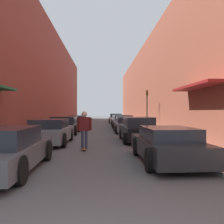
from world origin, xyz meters
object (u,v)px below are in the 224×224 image
Objects in this scene: parked_car_right_1 at (138,130)px; parked_car_right_2 at (127,125)px; parked_car_left_0 at (4,150)px; parked_car_right_4 at (119,120)px; parked_car_left_1 at (50,132)px; parked_car_left_4 at (79,120)px; parked_car_right_5 at (116,118)px; parked_car_right_3 at (123,122)px; parked_car_right_0 at (167,145)px; traffic_light at (147,105)px; skateboarder at (84,126)px; parked_car_left_3 at (75,122)px; parked_car_left_2 at (65,125)px.

parked_car_right_1 is 1.04× the size of parked_car_right_2.
parked_car_left_0 is 23.46m from parked_car_right_4.
parked_car_left_1 is at bearing -168.92° from parked_car_right_1.
parked_car_left_4 is 0.93× the size of parked_car_right_5.
parked_car_right_0 is at bearing -89.74° from parked_car_right_3.
parked_car_right_0 is 0.91× the size of parked_car_right_5.
parked_car_right_3 is 1.21× the size of traffic_light.
skateboarder is at bearing -132.32° from parked_car_right_1.
parked_car_right_4 is (4.79, 4.96, -0.00)m from parked_car_left_3.
parked_car_left_3 is 1.16× the size of parked_car_right_2.
parked_car_left_1 reaches higher than parked_car_left_4.
parked_car_left_2 reaches higher than parked_car_left_0.
parked_car_left_4 is 6.76m from parked_car_right_5.
parked_car_left_0 is 1.15× the size of parked_car_right_3.
parked_car_right_1 is at bearing 47.68° from skateboarder.
parked_car_right_0 is at bearing -74.12° from parked_car_left_3.
parked_car_right_4 reaches higher than parked_car_right_0.
parked_car_left_2 is 7.75m from parked_car_right_3.
skateboarder is at bearing -114.34° from traffic_light.
traffic_light is at bearing 64.49° from parked_car_left_0.
parked_car_left_4 is at bearing 89.55° from parked_car_left_2.
parked_car_right_0 is 1.06× the size of parked_car_right_3.
parked_car_left_1 is at bearing 88.74° from parked_car_left_0.
parked_car_right_5 reaches higher than parked_car_left_1.
parked_car_right_5 is at bearing 91.77° from parked_car_right_4.
skateboarder is at bearing -96.48° from parked_car_right_5.
parked_car_left_0 is 1.11× the size of parked_car_right_1.
parked_car_right_5 is (-0.12, 10.34, 0.01)m from parked_car_right_3.
traffic_light is at bearing 65.66° from skateboarder.
parked_car_left_2 reaches higher than parked_car_left_1.
parked_car_right_0 is 5.85m from parked_car_right_1.
parked_car_right_2 reaches higher than parked_car_right_4.
parked_car_right_2 is (4.79, 0.84, -0.02)m from parked_car_left_2.
parked_car_right_2 is at bearing -140.58° from traffic_light.
parked_car_left_3 is at bearing 177.27° from parked_car_right_3.
parked_car_left_0 is at bearing -105.51° from parked_car_right_3.
parked_car_right_5 is at bearing 90.08° from parked_car_right_2.
parked_car_left_3 reaches higher than parked_car_right_0.
traffic_light reaches higher than parked_car_right_1.
parked_car_right_3 is 5.19m from parked_car_right_4.
parked_car_left_2 reaches higher than parked_car_left_3.
parked_car_right_4 reaches higher than parked_car_left_4.
parked_car_left_3 is at bearing -134.01° from parked_car_right_4.
skateboarder is (-2.76, -24.33, 0.41)m from parked_car_right_5.
parked_car_right_1 is at bearing -89.59° from parked_car_right_2.
traffic_light reaches higher than parked_car_right_0.
parked_car_left_0 is at bearing -118.61° from skateboarder.
skateboarder reaches higher than parked_car_right_2.
parked_car_right_1 is 1.26× the size of traffic_light.
parked_car_right_1 reaches higher than parked_car_left_1.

